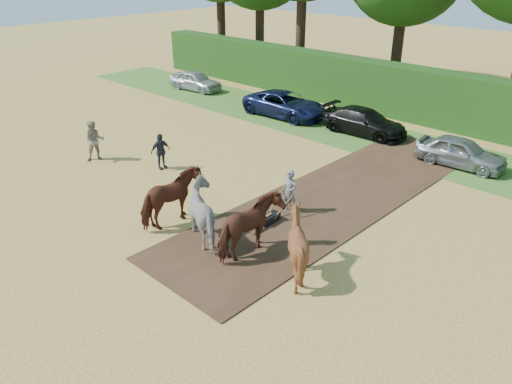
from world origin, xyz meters
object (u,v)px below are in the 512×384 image
Objects in this scene: spectator_near at (95,141)px; plough_team at (231,219)px; parked_cars at (393,131)px; spectator_far at (161,151)px.

plough_team is at bearing -66.57° from spectator_near.
plough_team reaches higher than parked_cars.
spectator_near is 10.19m from plough_team.
spectator_near is 3.40m from spectator_far.
spectator_far is 11.70m from parked_cars.
plough_team is (7.11, -2.41, 0.18)m from spectator_far.
spectator_far is at bearing 161.26° from plough_team.
spectator_far reaches higher than parked_cars.
spectator_near reaches higher than parked_cars.
parked_cars is at bearing -9.13° from spectator_near.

